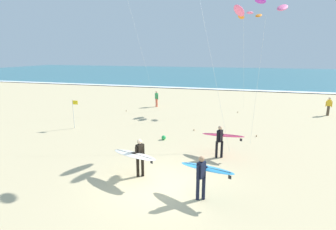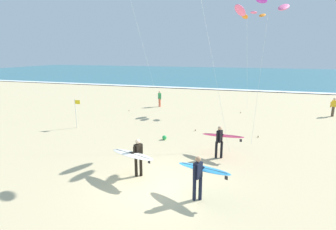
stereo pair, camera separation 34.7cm
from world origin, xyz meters
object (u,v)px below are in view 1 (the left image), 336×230
Objects in this scene: bystander_yellow_top at (329,106)px; beach_ball at (164,138)px; surfer_trailing at (221,137)px; bystander_green_top at (157,99)px; lifeguard_flag at (74,111)px; kite_arc_rose_near at (250,15)px; surfer_lead at (137,155)px; kite_arc_violet_high at (260,7)px; surfer_third at (204,172)px.

bystander_yellow_top reaches higher than beach_ball.
surfer_trailing is 1.50× the size of bystander_green_top.
bystander_yellow_top is 15.62m from beach_ball.
lifeguard_flag is at bearing -152.64° from bystander_yellow_top.
surfer_trailing is 0.27× the size of kite_arc_rose_near.
surfer_lead is at bearing -74.52° from bystander_green_top.
kite_arc_violet_high is (1.52, 2.24, 6.61)m from surfer_trailing.
kite_arc_rose_near reaches higher than bystander_yellow_top.
bystander_yellow_top is (8.04, 12.13, -0.23)m from surfer_trailing.
bystander_yellow_top is 1.00× the size of bystander_green_top.
bystander_yellow_top is 5.68× the size of beach_ball.
bystander_green_top is (-15.46, -0.49, 0.00)m from bystander_yellow_top.
kite_arc_violet_high is (0.50, -10.99, -0.95)m from kite_arc_rose_near.
kite_arc_rose_near is 14.97m from beach_ball.
surfer_trailing is at bearing -123.55° from bystander_yellow_top.
lifeguard_flag is (-7.30, 6.00, 0.22)m from surfer_lead.
kite_arc_rose_near is 4.25× the size of lifeguard_flag.
surfer_trailing is 1.05× the size of surfer_third.
lifeguard_flag is (-3.12, -9.12, 0.45)m from bystander_green_top.
bystander_yellow_top is (6.52, 9.89, -6.84)m from kite_arc_violet_high.
surfer_third reaches higher than bystander_yellow_top.
surfer_third is 19.15m from kite_arc_rose_near.
surfer_lead is at bearing -39.42° from lifeguard_flag.
surfer_third is at bearing -116.72° from bystander_yellow_top.
bystander_green_top is (-4.19, 15.13, -0.24)m from surfer_lead.
surfer_lead is 1.04× the size of surfer_third.
surfer_third is 1.43× the size of bystander_yellow_top.
bystander_yellow_top and bystander_green_top have the same top height.
surfer_third is 0.26× the size of kite_arc_rose_near.
surfer_trailing is 7.14m from kite_arc_violet_high.
kite_arc_rose_near is at bearing 85.89° from surfer_third.
lifeguard_flag is 7.00m from beach_ball.
lifeguard_flag is at bearing 140.58° from surfer_lead.
bystander_yellow_top is (11.27, 15.62, -0.24)m from surfer_lead.
beach_ball is at bearing -69.07° from bystander_green_top.
surfer_trailing is at bearing -26.37° from beach_ball.
bystander_yellow_top is 0.76× the size of lifeguard_flag.
surfer_third is 9.48m from kite_arc_violet_high.
bystander_green_top is (-8.94, 9.40, -6.84)m from kite_arc_violet_high.
kite_arc_rose_near is at bearing 75.74° from surfer_lead.
kite_arc_rose_near is (1.02, 13.23, 7.56)m from surfer_trailing.
surfer_third is 1.09× the size of lifeguard_flag.
kite_arc_rose_near reaches higher than bystander_green_top.
surfer_lead is at bearing -104.26° from kite_arc_rose_near.
surfer_third is 0.28× the size of kite_arc_violet_high.
surfer_lead reaches higher than bystander_green_top.
kite_arc_violet_high is at bearing -46.43° from bystander_green_top.
lifeguard_flag is (-11.56, -10.72, -7.34)m from kite_arc_rose_near.
beach_ball is (3.76, -9.82, -0.67)m from bystander_green_top.
lifeguard_flag is at bearing -137.16° from kite_arc_rose_near.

